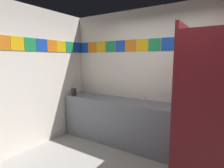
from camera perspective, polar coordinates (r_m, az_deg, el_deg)
The scene contains 7 objects.
wall_back at distance 3.51m, azimuth 18.79°, elevation 1.52°, with size 4.47×0.09×2.66m.
wall_side at distance 3.61m, azimuth -27.22°, elevation 1.23°, with size 0.09×3.14×2.66m.
vanity_counter at distance 3.80m, azimuth 1.53°, elevation -11.26°, with size 2.33×0.57×0.88m.
faucet_left at distance 4.06m, azimuth -4.81°, elevation -2.92°, with size 0.04×0.10×0.14m.
faucet_right at distance 3.49m, azimuth 10.56°, elevation -4.85°, with size 0.04×0.10×0.14m.
soap_dispenser at distance 4.16m, azimuth -11.89°, elevation -2.44°, with size 0.09×0.09×0.16m.
stall_divider at distance 2.46m, azimuth 24.90°, elevation -8.50°, with size 0.92×1.48×2.07m.
Camera 1 is at (0.85, -1.78, 1.70)m, focal length 29.19 mm.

